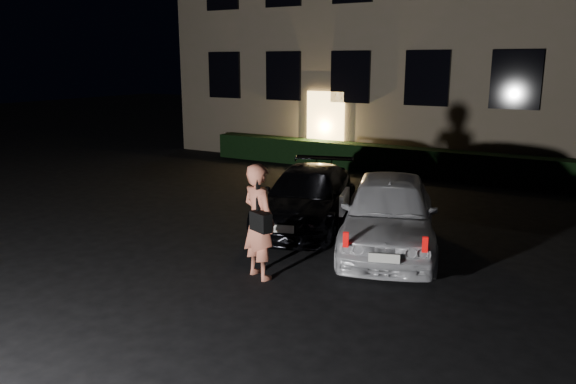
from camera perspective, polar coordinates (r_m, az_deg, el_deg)
The scene contains 5 objects.
ground at distance 9.12m, azimuth -7.59°, elevation -9.70°, with size 80.00×80.00×0.00m, color black.
hedge at distance 18.14m, azimuth 13.09°, elevation 2.99°, with size 15.00×0.70×0.85m, color black.
sedan at distance 12.29m, azimuth 1.99°, elevation -0.51°, with size 2.85×4.58×1.24m.
hatch at distance 10.81m, azimuth 10.22°, elevation -2.04°, with size 2.98×4.59×1.45m.
man at distance 9.20m, azimuth -2.96°, elevation -2.98°, with size 0.83×0.71×1.93m.
Camera 1 is at (5.22, -6.59, 3.53)m, focal length 35.00 mm.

